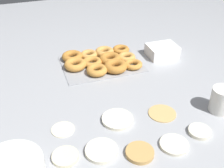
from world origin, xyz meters
TOP-DOWN VIEW (x-y plane):
  - ground_plane at (0.00, 0.00)m, footprint 3.00×3.00m
  - pancake_0 at (0.23, 0.18)m, footprint 0.09×0.09m
  - pancake_1 at (0.22, 0.05)m, footprint 0.08×0.08m
  - pancake_2 at (0.01, 0.07)m, footprint 0.12×0.12m
  - pancake_3 at (-0.12, 0.25)m, footprint 0.10×0.10m
  - pancake_4 at (-0.24, 0.22)m, footprint 0.08×0.08m
  - pancake_5 at (-0.16, 0.08)m, footprint 0.11×0.11m
  - pancake_6 at (0.12, 0.20)m, footprint 0.11×0.11m
  - pancake_7 at (-0.00, 0.25)m, footprint 0.09×0.09m
  - donut_tray at (-0.06, -0.36)m, footprint 0.39×0.28m
  - container_stack at (-0.38, -0.34)m, footprint 0.15×0.12m
  - paper_cup at (-0.39, 0.14)m, footprint 0.09×0.09m

SIDE VIEW (x-z plane):
  - ground_plane at x=0.00m, z-range 0.00..0.00m
  - pancake_1 at x=0.22m, z-range 0.00..0.01m
  - pancake_5 at x=-0.16m, z-range 0.00..0.01m
  - pancake_3 at x=-0.12m, z-range 0.00..0.01m
  - pancake_0 at x=0.23m, z-range 0.00..0.01m
  - pancake_2 at x=0.01m, z-range 0.00..0.01m
  - pancake_4 at x=-0.24m, z-range 0.00..0.01m
  - pancake_6 at x=0.12m, z-range 0.00..0.01m
  - pancake_7 at x=0.00m, z-range 0.00..0.01m
  - donut_tray at x=-0.06m, z-range 0.00..0.04m
  - container_stack at x=-0.38m, z-range 0.00..0.06m
  - paper_cup at x=-0.39m, z-range 0.00..0.10m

